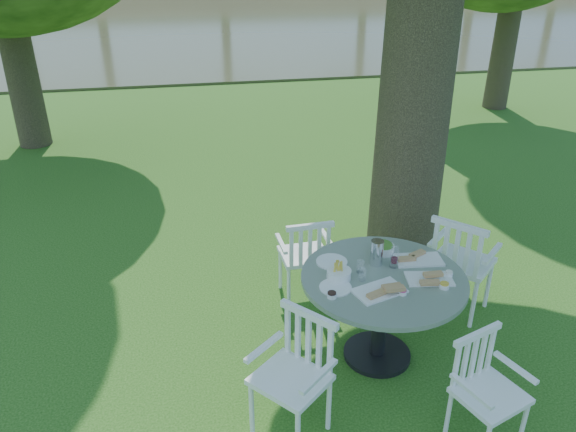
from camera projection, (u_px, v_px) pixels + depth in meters
name	position (u px, v px, depth m)	size (l,w,h in m)	color
ground	(292.00, 304.00, 5.40)	(140.00, 140.00, 0.00)	#18430E
table	(382.00, 294.00, 4.46)	(1.30, 1.30, 0.79)	black
chair_ne	(459.00, 260.00, 5.01)	(0.68, 0.69, 0.99)	white
chair_nw	(307.00, 254.00, 5.23)	(0.46, 0.44, 0.88)	white
chair_sw	(299.00, 365.00, 3.85)	(0.63, 0.63, 0.92)	white
chair_se	(482.00, 381.00, 3.78)	(0.53, 0.51, 0.83)	white
tableware	(375.00, 266.00, 4.44)	(1.10, 0.81, 0.21)	white
river	(193.00, 13.00, 25.58)	(100.00, 28.00, 0.12)	#3C3E24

